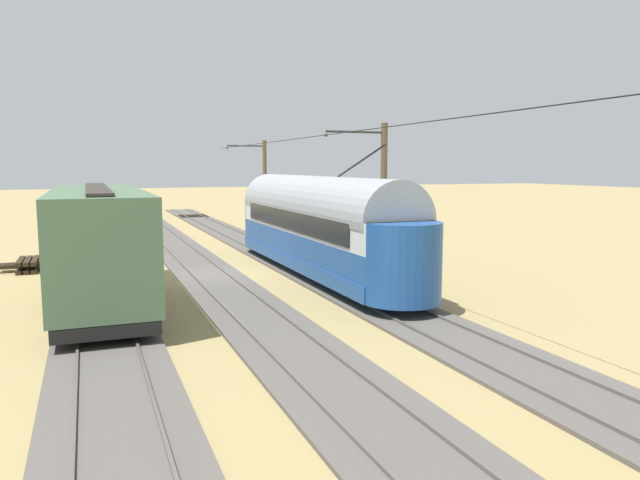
# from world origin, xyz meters

# --- Properties ---
(ground_plane) EXTENTS (220.00, 220.00, 0.00)m
(ground_plane) POSITION_xyz_m (0.00, 0.00, 0.00)
(ground_plane) COLOR #9E8956
(track_streetcar_siding) EXTENTS (2.80, 80.00, 0.18)m
(track_streetcar_siding) POSITION_xyz_m (-4.43, -0.31, 0.05)
(track_streetcar_siding) COLOR #56514C
(track_streetcar_siding) RESTS_ON ground
(track_adjacent_siding) EXTENTS (2.80, 80.00, 0.18)m
(track_adjacent_siding) POSITION_xyz_m (0.00, -0.31, 0.05)
(track_adjacent_siding) COLOR #56514C
(track_adjacent_siding) RESTS_ON ground
(track_third_siding) EXTENTS (2.80, 80.00, 0.18)m
(track_third_siding) POSITION_xyz_m (4.43, -0.31, 0.05)
(track_third_siding) COLOR #56514C
(track_third_siding) RESTS_ON ground
(vintage_streetcar) EXTENTS (2.65, 17.30, 5.26)m
(vintage_streetcar) POSITION_xyz_m (-4.43, 1.47, 2.26)
(vintage_streetcar) COLOR #1E4C93
(vintage_streetcar) RESTS_ON ground
(boxcar_adjacent) EXTENTS (2.96, 11.56, 3.85)m
(boxcar_adjacent) POSITION_xyz_m (4.43, 3.89, 2.16)
(boxcar_adjacent) COLOR #4C6B4C
(boxcar_adjacent) RESTS_ON ground
(catenary_pole_foreground) EXTENTS (2.88, 0.28, 6.53)m
(catenary_pole_foreground) POSITION_xyz_m (-7.01, -15.79, 3.43)
(catenary_pole_foreground) COLOR brown
(catenary_pole_foreground) RESTS_ON ground
(catenary_pole_mid_near) EXTENTS (2.88, 0.28, 6.53)m
(catenary_pole_mid_near) POSITION_xyz_m (-7.01, 2.45, 3.43)
(catenary_pole_mid_near) COLOR brown
(catenary_pole_mid_near) RESTS_ON ground
(overhead_wire_run) EXTENTS (2.68, 40.47, 0.18)m
(overhead_wire_run) POSITION_xyz_m (-4.48, 1.71, 5.99)
(overhead_wire_run) COLOR black
(overhead_wire_run) RESTS_ON ground
(switch_stand) EXTENTS (0.50, 0.30, 1.24)m
(switch_stand) POSITION_xyz_m (-5.88, -8.01, 0.70)
(switch_stand) COLOR black
(switch_stand) RESTS_ON ground
(spare_tie_stack) EXTENTS (2.40, 2.40, 0.54)m
(spare_tie_stack) POSITION_xyz_m (7.37, -4.47, 0.27)
(spare_tie_stack) COLOR #2D2316
(spare_tie_stack) RESTS_ON ground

